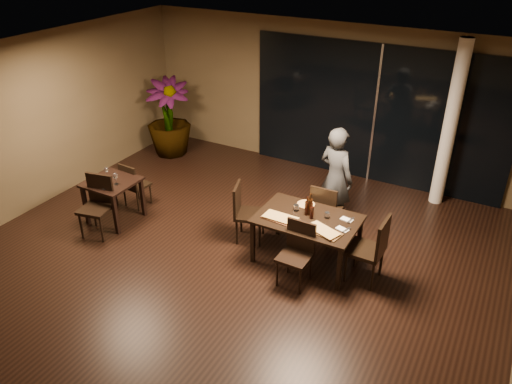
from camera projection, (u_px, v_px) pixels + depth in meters
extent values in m
plane|color=black|center=(224.00, 268.00, 7.56)|extent=(8.00, 8.00, 0.00)
cube|color=brown|center=(329.00, 98.00, 9.95)|extent=(8.00, 0.10, 3.00)
cube|color=brown|center=(20.00, 128.00, 8.54)|extent=(0.10, 8.00, 3.00)
cube|color=white|center=(216.00, 70.00, 6.11)|extent=(8.00, 8.00, 0.04)
cube|color=black|center=(375.00, 115.00, 9.54)|extent=(5.00, 0.06, 2.70)
cylinder|color=white|center=(450.00, 126.00, 8.64)|extent=(0.24, 0.24, 3.00)
cube|color=black|center=(308.00, 219.00, 7.40)|extent=(1.50, 1.00, 0.04)
cube|color=black|center=(253.00, 242.00, 7.54)|extent=(0.06, 0.06, 0.71)
cube|color=black|center=(339.00, 269.00, 6.95)|extent=(0.06, 0.06, 0.71)
cube|color=black|center=(279.00, 216.00, 8.21)|extent=(0.06, 0.06, 0.71)
cube|color=black|center=(359.00, 238.00, 7.63)|extent=(0.06, 0.06, 0.71)
cube|color=black|center=(111.00, 182.00, 8.45)|extent=(0.80, 0.80, 0.04)
cube|color=black|center=(85.00, 205.00, 8.51)|extent=(0.06, 0.06, 0.71)
cube|color=black|center=(116.00, 215.00, 8.23)|extent=(0.06, 0.06, 0.71)
cube|color=black|center=(113.00, 189.00, 9.04)|extent=(0.06, 0.06, 0.71)
cube|color=black|center=(143.00, 197.00, 8.75)|extent=(0.06, 0.06, 0.71)
cube|color=black|center=(326.00, 211.00, 8.16)|extent=(0.45, 0.45, 0.05)
cylinder|color=black|center=(340.00, 220.00, 8.34)|extent=(0.04, 0.04, 0.45)
cylinder|color=black|center=(319.00, 215.00, 8.49)|extent=(0.04, 0.04, 0.45)
cylinder|color=black|center=(332.00, 230.00, 8.06)|extent=(0.04, 0.04, 0.45)
cylinder|color=black|center=(311.00, 225.00, 8.20)|extent=(0.04, 0.04, 0.45)
cube|color=black|center=(323.00, 203.00, 7.88)|extent=(0.44, 0.05, 0.50)
cube|color=black|center=(294.00, 257.00, 7.04)|extent=(0.44, 0.44, 0.05)
cylinder|color=black|center=(277.00, 273.00, 7.09)|extent=(0.04, 0.04, 0.45)
cylinder|color=black|center=(300.00, 281.00, 6.93)|extent=(0.04, 0.04, 0.45)
cylinder|color=black|center=(288.00, 260.00, 7.36)|extent=(0.04, 0.04, 0.45)
cylinder|color=black|center=(310.00, 267.00, 7.21)|extent=(0.04, 0.04, 0.45)
cube|color=black|center=(301.00, 236.00, 7.07)|extent=(0.44, 0.05, 0.50)
cube|color=black|center=(250.00, 215.00, 8.03)|extent=(0.58, 0.58, 0.05)
cylinder|color=black|center=(260.00, 234.00, 7.95)|extent=(0.04, 0.04, 0.47)
cylinder|color=black|center=(263.00, 222.00, 8.27)|extent=(0.04, 0.04, 0.47)
cylinder|color=black|center=(237.00, 232.00, 8.01)|extent=(0.04, 0.04, 0.47)
cylinder|color=black|center=(241.00, 220.00, 8.33)|extent=(0.04, 0.04, 0.47)
cube|color=black|center=(237.00, 199.00, 7.93)|extent=(0.19, 0.44, 0.52)
cube|color=black|center=(365.00, 250.00, 7.11)|extent=(0.50, 0.50, 0.06)
cylinder|color=black|center=(355.00, 253.00, 7.47)|extent=(0.04, 0.04, 0.50)
cylinder|color=black|center=(345.00, 267.00, 7.16)|extent=(0.04, 0.04, 0.50)
cylinder|color=black|center=(381.00, 261.00, 7.29)|extent=(0.04, 0.04, 0.50)
cylinder|color=black|center=(372.00, 276.00, 6.99)|extent=(0.04, 0.04, 0.50)
cube|color=black|center=(383.00, 238.00, 6.87)|extent=(0.06, 0.49, 0.56)
cube|color=black|center=(137.00, 185.00, 9.04)|extent=(0.43, 0.43, 0.05)
cylinder|color=black|center=(151.00, 194.00, 9.18)|extent=(0.03, 0.03, 0.41)
cylinder|color=black|center=(138.00, 189.00, 9.34)|extent=(0.03, 0.03, 0.41)
cylinder|color=black|center=(138.00, 201.00, 8.94)|extent=(0.03, 0.03, 0.41)
cylinder|color=black|center=(125.00, 196.00, 9.10)|extent=(0.03, 0.03, 0.41)
cube|color=black|center=(128.00, 178.00, 8.80)|extent=(0.40, 0.07, 0.46)
cube|color=black|center=(96.00, 209.00, 8.15)|extent=(0.56, 0.56, 0.05)
cylinder|color=black|center=(81.00, 226.00, 8.15)|extent=(0.04, 0.04, 0.48)
cylinder|color=black|center=(102.00, 230.00, 8.05)|extent=(0.04, 0.04, 0.48)
cylinder|color=black|center=(94.00, 214.00, 8.48)|extent=(0.04, 0.04, 0.48)
cylinder|color=black|center=(114.00, 218.00, 8.38)|extent=(0.04, 0.04, 0.48)
cube|color=black|center=(100.00, 189.00, 8.20)|extent=(0.47, 0.14, 0.54)
imported|color=#2C2E31|center=(336.00, 178.00, 8.23)|extent=(0.70, 0.57, 1.78)
imported|color=#174717|center=(169.00, 118.00, 10.87)|extent=(1.30, 1.30, 1.69)
cube|color=#4B2A18|center=(280.00, 219.00, 7.37)|extent=(0.56, 0.32, 0.01)
cube|color=#442C15|center=(323.00, 232.00, 7.06)|extent=(0.57, 0.37, 0.01)
cylinder|color=#B22113|center=(306.00, 204.00, 7.73)|extent=(0.27, 0.27, 0.01)
cylinder|color=white|center=(296.00, 208.00, 7.56)|extent=(0.08, 0.08, 0.10)
cylinder|color=white|center=(327.00, 215.00, 7.38)|extent=(0.08, 0.08, 0.09)
cube|color=white|center=(342.00, 229.00, 7.11)|extent=(0.20, 0.15, 0.01)
cube|color=white|center=(347.00, 220.00, 7.34)|extent=(0.19, 0.13, 0.01)
cube|color=silver|center=(104.00, 187.00, 8.24)|extent=(0.18, 0.11, 0.01)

